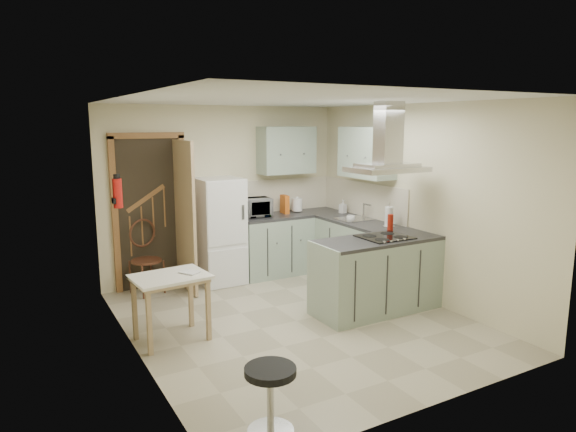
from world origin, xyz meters
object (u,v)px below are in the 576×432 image
stool (270,399)px  peninsula (377,275)px  microwave (254,208)px  drop_leaf_table (171,308)px  extractor_hood (387,169)px  bentwood_chair (146,261)px  fridge (220,231)px

stool → peninsula: bearing=34.8°
microwave → drop_leaf_table: bearing=-131.7°
drop_leaf_table → extractor_hood: bearing=-13.4°
extractor_hood → stool: extractor_hood is taller
peninsula → stool: peninsula is taller
peninsula → drop_leaf_table: size_ratio=2.06×
peninsula → bentwood_chair: (-2.27, 2.01, -0.00)m
bentwood_chair → microwave: microwave is taller
extractor_hood → bentwood_chair: (-2.37, 2.01, -1.27)m
stool → fridge: bearing=73.5°
bentwood_chair → stool: size_ratio=1.75×
extractor_hood → bentwood_chair: extractor_hood is taller
extractor_hood → microwave: 2.27m
extractor_hood → fridge: bearing=123.8°
peninsula → extractor_hood: 1.27m
microwave → bentwood_chair: bearing=-174.4°
extractor_hood → stool: size_ratio=1.75×
fridge → microwave: (0.55, 0.04, 0.29)m
peninsula → microwave: (-0.67, 2.02, 0.59)m
fridge → drop_leaf_table: fridge is taller
extractor_hood → microwave: (-0.77, 2.02, -0.68)m
extractor_hood → bentwood_chair: size_ratio=1.00×
extractor_hood → peninsula: bearing=180.0°
fridge → peninsula: size_ratio=0.97×
drop_leaf_table → bentwood_chair: (0.16, 1.63, 0.10)m
peninsula → microwave: bearing=108.4°
drop_leaf_table → microwave: 2.50m
fridge → stool: fridge is taller
drop_leaf_table → bentwood_chair: bearing=79.5°
stool → drop_leaf_table: bearing=94.2°
fridge → extractor_hood: (1.32, -1.98, 0.97)m
bentwood_chair → extractor_hood: bearing=-57.4°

